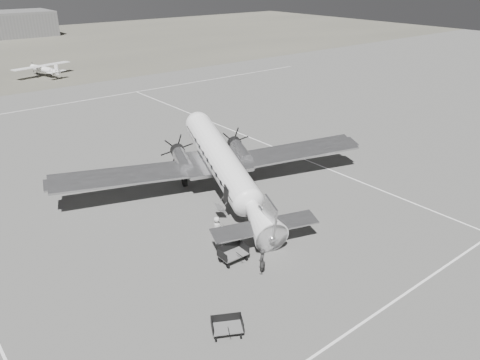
# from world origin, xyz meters

# --- Properties ---
(ground) EXTENTS (260.00, 260.00, 0.00)m
(ground) POSITION_xyz_m (0.00, 0.00, 0.00)
(ground) COLOR slate
(ground) RESTS_ON ground
(taxi_line_near) EXTENTS (60.00, 0.15, 0.01)m
(taxi_line_near) POSITION_xyz_m (0.00, -14.00, 0.01)
(taxi_line_near) COLOR white
(taxi_line_near) RESTS_ON ground
(taxi_line_right) EXTENTS (0.15, 80.00, 0.01)m
(taxi_line_right) POSITION_xyz_m (12.00, 0.00, 0.01)
(taxi_line_right) COLOR white
(taxi_line_right) RESTS_ON ground
(taxi_line_horizon) EXTENTS (90.00, 0.15, 0.01)m
(taxi_line_horizon) POSITION_xyz_m (0.00, 40.00, 0.01)
(taxi_line_horizon) COLOR white
(taxi_line_horizon) RESTS_ON ground
(dc3_airliner) EXTENTS (31.64, 26.15, 5.19)m
(dc3_airliner) POSITION_xyz_m (0.90, 2.67, 2.60)
(dc3_airliner) COLOR silver
(dc3_airliner) RESTS_ON ground
(light_plane_right) EXTENTS (12.27, 10.82, 2.18)m
(light_plane_right) POSITION_xyz_m (4.66, 59.97, 1.09)
(light_plane_right) COLOR white
(light_plane_right) RESTS_ON ground
(baggage_cart_near) EXTENTS (1.93, 1.38, 1.07)m
(baggage_cart_near) POSITION_xyz_m (-4.32, -5.16, 0.53)
(baggage_cart_near) COLOR slate
(baggage_cart_near) RESTS_ON ground
(baggage_cart_far) EXTENTS (2.05, 1.85, 0.95)m
(baggage_cart_far) POSITION_xyz_m (-8.62, -10.19, 0.48)
(baggage_cart_far) COLOR slate
(baggage_cart_far) RESTS_ON ground
(ground_crew) EXTENTS (0.72, 0.71, 1.68)m
(ground_crew) POSITION_xyz_m (-3.72, -7.27, 0.84)
(ground_crew) COLOR #2C2C2C
(ground_crew) RESTS_ON ground
(ramp_agent) EXTENTS (0.65, 0.79, 1.47)m
(ramp_agent) POSITION_xyz_m (-3.65, -3.03, 0.74)
(ramp_agent) COLOR silver
(ramp_agent) RESTS_ON ground
(passenger) EXTENTS (0.72, 0.89, 1.57)m
(passenger) POSITION_xyz_m (-3.35, -2.07, 0.78)
(passenger) COLOR silver
(passenger) RESTS_ON ground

